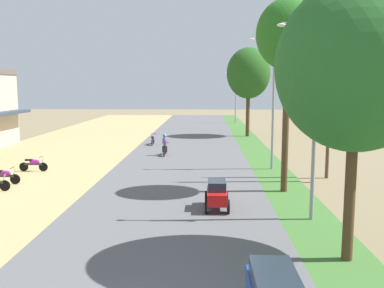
{
  "coord_description": "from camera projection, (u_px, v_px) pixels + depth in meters",
  "views": [
    {
      "loc": [
        1.53,
        -7.75,
        5.41
      ],
      "look_at": [
        0.62,
        20.35,
        1.56
      ],
      "focal_mm": 40.01,
      "sensor_mm": 36.0,
      "label": 1
    }
  ],
  "objects": [
    {
      "name": "median_tree_third",
      "position": [
        248.0,
        73.0,
        44.67
      ],
      "size": [
        4.56,
        4.56,
        9.31
      ],
      "color": "#4C351E",
      "rests_on": "median_strip"
    },
    {
      "name": "streetlamp_far",
      "position": [
        236.0,
        93.0,
        61.45
      ],
      "size": [
        3.16,
        0.2,
        7.36
      ],
      "color": "gray",
      "rests_on": "median_strip"
    },
    {
      "name": "utility_pole_far",
      "position": [
        330.0,
        103.0,
        24.6
      ],
      "size": [
        1.8,
        0.2,
        8.46
      ],
      "color": "brown",
      "rests_on": "ground"
    },
    {
      "name": "median_tree_second",
      "position": [
        288.0,
        36.0,
        20.78
      ],
      "size": [
        3.15,
        3.15,
        9.58
      ],
      "color": "#4C351E",
      "rests_on": "median_strip"
    },
    {
      "name": "car_hatchback_red",
      "position": [
        217.0,
        194.0,
        18.58
      ],
      "size": [
        1.04,
        2.0,
        1.23
      ],
      "color": "red",
      "rests_on": "road_strip"
    },
    {
      "name": "utility_pole_near",
      "position": [
        316.0,
        98.0,
        23.42
      ],
      "size": [
        1.8,
        0.2,
        9.1
      ],
      "color": "brown",
      "rests_on": "ground"
    },
    {
      "name": "streetlamp_near",
      "position": [
        315.0,
        107.0,
        16.65
      ],
      "size": [
        3.16,
        0.2,
        7.86
      ],
      "color": "gray",
      "rests_on": "median_strip"
    },
    {
      "name": "motorbike_foreground_rider",
      "position": [
        165.0,
        145.0,
        32.83
      ],
      "size": [
        0.54,
        1.8,
        1.66
      ],
      "color": "black",
      "rests_on": "road_strip"
    },
    {
      "name": "median_tree_nearest",
      "position": [
        356.0,
        66.0,
        12.45
      ],
      "size": [
        4.73,
        4.73,
        8.45
      ],
      "color": "#4C351E",
      "rests_on": "median_strip"
    },
    {
      "name": "motorbike_ahead_second",
      "position": [
        153.0,
        139.0,
        38.92
      ],
      "size": [
        0.54,
        1.8,
        0.94
      ],
      "color": "black",
      "rests_on": "road_strip"
    },
    {
      "name": "parked_motorbike_fourth",
      "position": [
        34.0,
        164.0,
        26.83
      ],
      "size": [
        1.8,
        0.54,
        0.94
      ],
      "color": "black",
      "rests_on": "dirt_shoulder"
    },
    {
      "name": "parked_motorbike_third",
      "position": [
        4.0,
        175.0,
        23.33
      ],
      "size": [
        1.8,
        0.54,
        0.94
      ],
      "color": "black",
      "rests_on": "dirt_shoulder"
    },
    {
      "name": "streetlamp_mid",
      "position": [
        274.0,
        94.0,
        26.99
      ],
      "size": [
        3.16,
        0.2,
        8.42
      ],
      "color": "gray",
      "rests_on": "median_strip"
    }
  ]
}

